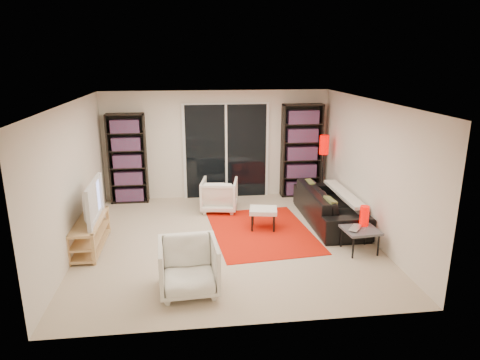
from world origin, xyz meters
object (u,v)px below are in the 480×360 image
tv_stand (90,233)px  side_table (360,231)px  sofa (330,206)px  armchair_back (219,195)px  bookshelf_left (128,159)px  floor_lamp (324,151)px  ottoman (263,211)px  bookshelf_right (301,151)px  armchair_front (189,267)px

tv_stand → side_table: tv_stand is taller
sofa → side_table: 1.35m
armchair_back → bookshelf_left: bearing=-12.4°
floor_lamp → bookshelf_left: bearing=172.7°
bookshelf_left → ottoman: bookshelf_left is taller
tv_stand → side_table: (4.42, -0.67, 0.10)m
armchair_back → side_table: (2.14, -2.25, 0.02)m
ottoman → side_table: 1.81m
bookshelf_left → bookshelf_right: 3.85m
ottoman → tv_stand: bearing=-171.0°
bookshelf_left → armchair_back: size_ratio=2.64×
tv_stand → floor_lamp: 5.00m
sofa → ottoman: sofa is taller
bookshelf_left → bookshelf_right: bearing=-0.0°
tv_stand → floor_lamp: floor_lamp is taller
bookshelf_right → armchair_front: size_ratio=2.61×
ottoman → armchair_front: bearing=-123.8°
side_table → armchair_front: bearing=-161.6°
bookshelf_left → side_table: bearing=-36.9°
sofa → bookshelf_right: bearing=4.6°
armchair_back → side_table: armchair_back is taller
tv_stand → armchair_back: size_ratio=1.84×
armchair_back → armchair_front: (-0.66, -3.17, 0.03)m
tv_stand → ottoman: 3.06m
bookshelf_left → floor_lamp: bearing=-7.3°
sofa → side_table: size_ratio=3.80×
tv_stand → sofa: size_ratio=0.61×
ottoman → armchair_back: bearing=123.5°
tv_stand → armchair_front: size_ratio=1.69×
armchair_front → ottoman: size_ratio=1.42×
floor_lamp → armchair_back: bearing=-173.5°
sofa → side_table: sofa is taller
bookshelf_right → floor_lamp: 0.65m
ottoman → bookshelf_left: bearing=144.3°
bookshelf_left → side_table: bookshelf_left is taller
armchair_front → floor_lamp: (2.93, 3.43, 0.78)m
bookshelf_left → floor_lamp: 4.23m
armchair_front → floor_lamp: 4.58m
bookshelf_left → armchair_back: 2.17m
bookshelf_right → ottoman: 2.36m
armchair_front → ottoman: (1.39, 2.07, -0.02)m
bookshelf_left → tv_stand: (-0.37, -2.38, -0.71)m
bookshelf_right → floor_lamp: bearing=-57.4°
armchair_front → bookshelf_right: bearing=53.2°
bookshelf_right → side_table: (0.20, -3.05, -0.69)m
ottoman → side_table: (1.40, -1.14, 0.02)m
bookshelf_right → sofa: bookshelf_right is taller
sofa → floor_lamp: (0.20, 1.16, 0.82)m
floor_lamp → sofa: bearing=-100.0°
armchair_back → floor_lamp: 2.43m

